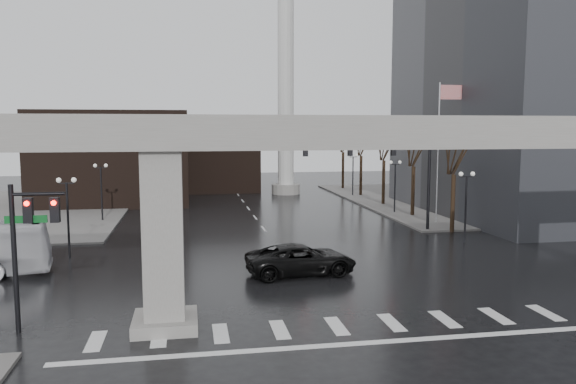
# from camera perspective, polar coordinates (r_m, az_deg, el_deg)

# --- Properties ---
(ground) EXTENTS (160.00, 160.00, 0.00)m
(ground) POSITION_cam_1_polar(r_m,az_deg,el_deg) (24.95, 4.36, -12.65)
(ground) COLOR black
(ground) RESTS_ON ground
(sidewalk_ne) EXTENTS (28.00, 36.00, 0.15)m
(sidewalk_ne) POSITION_cam_1_polar(r_m,az_deg,el_deg) (67.41, 18.30, -0.73)
(sidewalk_ne) COLOR slate
(sidewalk_ne) RESTS_ON ground
(elevated_guideway) EXTENTS (48.00, 2.60, 8.70)m
(elevated_guideway) POSITION_cam_1_polar(r_m,az_deg,el_deg) (23.96, 7.43, 3.34)
(elevated_guideway) COLOR gray
(elevated_guideway) RESTS_ON ground
(building_far_left) EXTENTS (16.00, 14.00, 10.00)m
(building_far_left) POSITION_cam_1_polar(r_m,az_deg,el_deg) (65.40, -17.17, 3.43)
(building_far_left) COLOR black
(building_far_left) RESTS_ON ground
(building_far_mid) EXTENTS (10.00, 10.00, 8.00)m
(building_far_mid) POSITION_cam_1_polar(r_m,az_deg,el_deg) (75.04, -7.05, 3.26)
(building_far_mid) COLOR black
(building_far_mid) RESTS_ON ground
(smokestack) EXTENTS (3.60, 3.60, 30.00)m
(smokestack) POSITION_cam_1_polar(r_m,az_deg,el_deg) (70.04, -0.23, 10.74)
(smokestack) COLOR silver
(smokestack) RESTS_ON ground
(signal_mast_arm) EXTENTS (12.12, 0.43, 8.00)m
(signal_mast_arm) POSITION_cam_1_polar(r_m,az_deg,el_deg) (44.27, 9.67, 3.37)
(signal_mast_arm) COLOR black
(signal_mast_arm) RESTS_ON ground
(signal_left_pole) EXTENTS (2.30, 0.30, 6.00)m
(signal_left_pole) POSITION_cam_1_polar(r_m,az_deg,el_deg) (24.51, -24.91, -3.75)
(signal_left_pole) COLOR black
(signal_left_pole) RESTS_ON ground
(flagpole_assembly) EXTENTS (2.06, 0.12, 12.00)m
(flagpole_assembly) POSITION_cam_1_polar(r_m,az_deg,el_deg) (49.59, 15.35, 5.52)
(flagpole_assembly) COLOR silver
(flagpole_assembly) RESTS_ON ground
(lamp_right_0) EXTENTS (1.22, 0.32, 5.11)m
(lamp_right_0) POSITION_cam_1_polar(r_m,az_deg,el_deg) (41.89, 17.64, -0.25)
(lamp_right_0) COLOR black
(lamp_right_0) RESTS_ON ground
(lamp_right_1) EXTENTS (1.22, 0.32, 5.11)m
(lamp_right_1) POSITION_cam_1_polar(r_m,az_deg,el_deg) (54.61, 10.83, 1.44)
(lamp_right_1) COLOR black
(lamp_right_1) RESTS_ON ground
(lamp_right_2) EXTENTS (1.22, 0.32, 5.11)m
(lamp_right_2) POSITION_cam_1_polar(r_m,az_deg,el_deg) (67.83, 6.62, 2.48)
(lamp_right_2) COLOR black
(lamp_right_2) RESTS_ON ground
(lamp_left_0) EXTENTS (1.22, 0.32, 5.11)m
(lamp_left_0) POSITION_cam_1_polar(r_m,az_deg,el_deg) (37.88, -21.51, -1.09)
(lamp_left_0) COLOR black
(lamp_left_0) RESTS_ON ground
(lamp_left_1) EXTENTS (1.22, 0.32, 5.11)m
(lamp_left_1) POSITION_cam_1_polar(r_m,az_deg,el_deg) (51.60, -18.45, 0.94)
(lamp_left_1) COLOR black
(lamp_left_1) RESTS_ON ground
(lamp_left_2) EXTENTS (1.22, 0.32, 5.11)m
(lamp_left_2) POSITION_cam_1_polar(r_m,az_deg,el_deg) (65.43, -16.69, 2.10)
(lamp_left_2) COLOR black
(lamp_left_2) RESTS_ON ground
(tree_right_0) EXTENTS (1.09, 1.58, 7.50)m
(tree_right_0) POSITION_cam_1_polar(r_m,az_deg,el_deg) (45.99, 16.44, -0.50)
(tree_right_0) COLOR black
(tree_right_0) RESTS_ON ground
(tree_right_1) EXTENTS (1.09, 1.61, 7.67)m
(tree_right_1) POSITION_cam_1_polar(r_m,az_deg,el_deg) (53.22, 12.61, 0.60)
(tree_right_1) COLOR black
(tree_right_1) RESTS_ON ground
(tree_right_2) EXTENTS (1.10, 1.63, 7.85)m
(tree_right_2) POSITION_cam_1_polar(r_m,az_deg,el_deg) (60.63, 9.71, 1.43)
(tree_right_2) COLOR black
(tree_right_2) RESTS_ON ground
(tree_right_3) EXTENTS (1.11, 1.66, 8.02)m
(tree_right_3) POSITION_cam_1_polar(r_m,az_deg,el_deg) (68.19, 7.44, 2.07)
(tree_right_3) COLOR black
(tree_right_3) RESTS_ON ground
(tree_right_4) EXTENTS (1.12, 1.69, 8.19)m
(tree_right_4) POSITION_cam_1_polar(r_m,az_deg,el_deg) (75.83, 5.63, 2.59)
(tree_right_4) COLOR black
(tree_right_4) RESTS_ON ground
(pickup_truck) EXTENTS (6.44, 3.42, 1.72)m
(pickup_truck) POSITION_cam_1_polar(r_m,az_deg,el_deg) (31.66, 1.36, -6.86)
(pickup_truck) COLOR black
(pickup_truck) RESTS_ON ground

